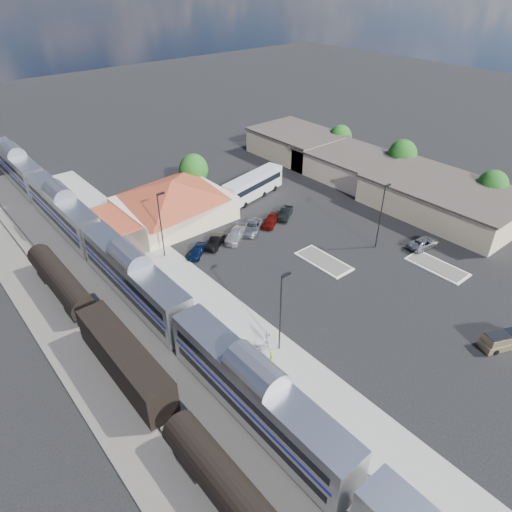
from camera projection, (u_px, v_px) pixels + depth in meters
ground at (313, 281)px, 54.81m from camera, size 280.00×280.00×0.00m
railbed at (121, 320)px, 48.62m from camera, size 16.00×100.00×0.12m
platform at (202, 296)px, 52.16m from camera, size 5.50×92.00×0.18m
passenger_train at (133, 279)px, 50.14m from camera, size 3.00×104.00×5.55m
freight_cars at (125, 361)px, 41.13m from camera, size 2.80×46.00×4.00m
station_depot at (173, 200)px, 66.12m from camera, size 18.35×12.24×6.20m
buildings_east at (368, 170)px, 77.87m from camera, size 14.40×51.40×4.80m
traffic_island_south at (324, 261)px, 58.20m from camera, size 3.30×7.50×0.21m
traffic_island_north at (437, 267)px, 57.15m from camera, size 3.30×7.50×0.21m
lamp_plat_s at (281, 307)px, 42.17m from camera, size 1.08×0.25×9.00m
lamp_plat_n at (161, 221)px, 56.35m from camera, size 1.08×0.25×9.00m
lamp_lot at (382, 211)px, 58.44m from camera, size 1.08×0.25×9.00m
tree_east_a at (492, 186)px, 68.44m from camera, size 4.56×4.56×6.42m
tree_east_b at (402, 155)px, 78.58m from camera, size 4.94×4.94×6.96m
tree_east_c at (340, 138)px, 87.85m from camera, size 4.41×4.41×6.21m
tree_depot at (194, 170)px, 73.58m from camera, size 4.71×4.71×6.63m
pickup_truck at (505, 340)px, 45.05m from camera, size 5.18×3.60×1.69m
suv at (424, 243)px, 60.82m from camera, size 5.09×2.73×1.36m
coach_bus at (253, 185)px, 72.97m from camera, size 12.40×5.11×3.89m
person_a at (271, 357)px, 42.64m from camera, size 0.70×0.82×1.90m
person_b at (268, 339)px, 44.62m from camera, size 0.78×0.98×1.93m
parked_car_a at (197, 251)px, 59.16m from camera, size 4.05×3.56×1.32m
parked_car_b at (215, 242)px, 61.07m from camera, size 4.24×3.54×1.37m
parked_car_c at (236, 235)px, 62.59m from camera, size 5.20×4.33×1.42m
parked_car_d at (252, 227)px, 64.52m from camera, size 5.36×4.81×1.38m
parked_car_e at (271, 220)px, 66.03m from camera, size 4.50×3.69×1.44m
parked_car_f at (285, 213)px, 67.96m from camera, size 4.39×3.62×1.41m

